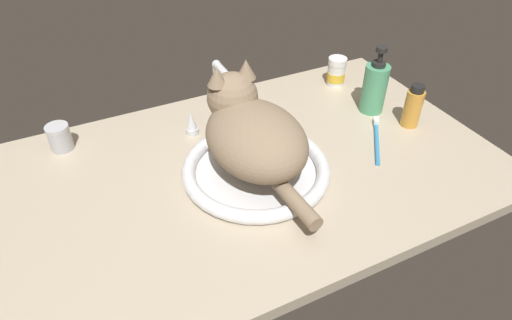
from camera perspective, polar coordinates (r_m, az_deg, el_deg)
The scene contains 9 objects.
countertop at distance 102.04cm, azimuth -1.47°, elevation -1.76°, with size 118.35×70.33×3.00cm, color #B7A88E.
sink_basin at distance 98.73cm, azimuth 0.00°, elevation -1.18°, with size 33.41×33.41×3.10cm.
faucet at distance 110.85cm, azimuth -4.73°, elevation 7.33°, with size 18.39×10.29×18.62cm.
cat at distance 94.77cm, azimuth -0.69°, elevation 3.89°, with size 21.71×40.01×19.64cm.
amber_bottle at distance 119.40cm, azimuth 19.72°, elevation 6.53°, with size 4.48×4.48×11.62cm.
metal_jar at distance 115.18cm, azimuth -24.14°, elevation 2.70°, with size 5.42×5.42×6.52cm.
pill_bottle at distance 133.98cm, azimuth 10.38°, elevation 11.12°, with size 5.38×5.38×8.53cm.
soap_pump_bottle at distance 121.98cm, azimuth 15.14°, elevation 9.10°, with size 6.40×6.40×18.42cm.
toothbrush at distance 113.07cm, azimuth 15.42°, elevation 2.60°, with size 11.99×15.66×1.70cm.
Camera 1 is at (-31.64, -70.84, 67.78)cm, focal length 30.79 mm.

